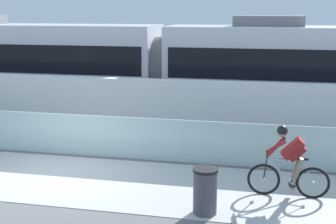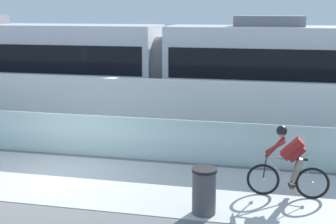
# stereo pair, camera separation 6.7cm
# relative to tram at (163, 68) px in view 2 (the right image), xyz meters

# --- Properties ---
(ground_plane) EXTENTS (200.00, 200.00, 0.00)m
(ground_plane) POSITION_rel_tram_xyz_m (-1.17, -6.85, -1.89)
(ground_plane) COLOR slate
(bike_path_deck) EXTENTS (32.00, 3.20, 0.01)m
(bike_path_deck) POSITION_rel_tram_xyz_m (-1.17, -6.85, -1.89)
(bike_path_deck) COLOR beige
(bike_path_deck) RESTS_ON ground
(glass_parapet) EXTENTS (32.00, 0.05, 1.17)m
(glass_parapet) POSITION_rel_tram_xyz_m (-1.17, -5.00, -1.31)
(glass_parapet) COLOR silver
(glass_parapet) RESTS_ON ground
(concrete_barrier_wall) EXTENTS (32.00, 0.36, 1.95)m
(concrete_barrier_wall) POSITION_rel_tram_xyz_m (-1.17, -3.20, -0.92)
(concrete_barrier_wall) COLOR white
(concrete_barrier_wall) RESTS_ON ground
(tram_rail_near) EXTENTS (32.00, 0.08, 0.01)m
(tram_rail_near) POSITION_rel_tram_xyz_m (-1.17, -0.72, -1.89)
(tram_rail_near) COLOR #595654
(tram_rail_near) RESTS_ON ground
(tram_rail_far) EXTENTS (32.00, 0.08, 0.01)m
(tram_rail_far) POSITION_rel_tram_xyz_m (-1.17, 0.72, -1.89)
(tram_rail_far) COLOR #595654
(tram_rail_far) RESTS_ON ground
(tram) EXTENTS (22.56, 2.54, 3.81)m
(tram) POSITION_rel_tram_xyz_m (0.00, 0.00, 0.00)
(tram) COLOR silver
(tram) RESTS_ON ground
(cyclist_on_bike) EXTENTS (1.77, 0.58, 1.61)m
(cyclist_on_bike) POSITION_rel_tram_xyz_m (4.41, -6.85, -1.11)
(cyclist_on_bike) COLOR black
(cyclist_on_bike) RESTS_ON ground
(trash_bin) EXTENTS (0.51, 0.51, 0.96)m
(trash_bin) POSITION_rel_tram_xyz_m (2.74, -8.10, -1.41)
(trash_bin) COLOR #47474C
(trash_bin) RESTS_ON ground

